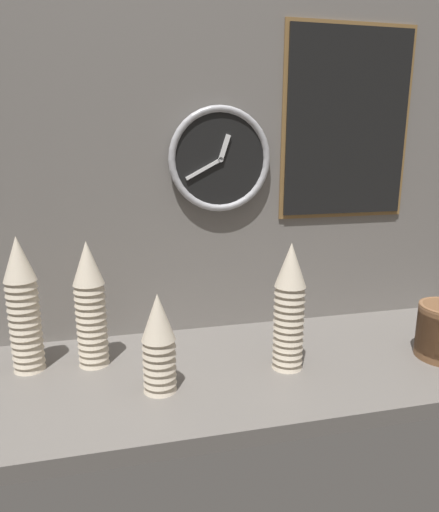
{
  "coord_description": "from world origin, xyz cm",
  "views": [
    {
      "loc": [
        -37.02,
        -104.65,
        56.7
      ],
      "look_at": [
        -11.56,
        4.0,
        28.25
      ],
      "focal_mm": 32.0,
      "sensor_mm": 36.0,
      "label": 1
    }
  ],
  "objects_px": {
    "cup_stack_far_left": "(23,305)",
    "menu_board": "(347,124)",
    "cup_stack_center_left": "(159,343)",
    "wall_clock": "(220,159)",
    "cup_stack_center_right": "(289,307)",
    "cup_stack_left": "(90,304)"
  },
  "relations": [
    {
      "from": "cup_stack_center_right",
      "to": "wall_clock",
      "type": "distance_m",
      "value": 0.46
    },
    {
      "from": "cup_stack_left",
      "to": "cup_stack_center_left",
      "type": "bearing_deg",
      "value": -47.66
    },
    {
      "from": "wall_clock",
      "to": "menu_board",
      "type": "distance_m",
      "value": 0.41
    },
    {
      "from": "cup_stack_center_right",
      "to": "cup_stack_left",
      "type": "height_order",
      "value": "same"
    },
    {
      "from": "cup_stack_center_right",
      "to": "cup_stack_far_left",
      "type": "height_order",
      "value": "cup_stack_far_left"
    },
    {
      "from": "cup_stack_center_left",
      "to": "menu_board",
      "type": "bearing_deg",
      "value": 28.25
    },
    {
      "from": "cup_stack_left",
      "to": "wall_clock",
      "type": "height_order",
      "value": "wall_clock"
    },
    {
      "from": "cup_stack_center_left",
      "to": "cup_stack_left",
      "type": "distance_m",
      "value": 0.23
    },
    {
      "from": "cup_stack_center_left",
      "to": "menu_board",
      "type": "distance_m",
      "value": 0.85
    },
    {
      "from": "cup_stack_center_left",
      "to": "cup_stack_center_right",
      "type": "relative_size",
      "value": 0.72
    },
    {
      "from": "cup_stack_center_right",
      "to": "wall_clock",
      "type": "relative_size",
      "value": 1.11
    },
    {
      "from": "cup_stack_left",
      "to": "wall_clock",
      "type": "xyz_separation_m",
      "value": [
        0.37,
        0.15,
        0.35
      ]
    },
    {
      "from": "cup_stack_far_left",
      "to": "menu_board",
      "type": "xyz_separation_m",
      "value": [
        0.92,
        0.15,
        0.44
      ]
    },
    {
      "from": "cup_stack_center_right",
      "to": "wall_clock",
      "type": "xyz_separation_m",
      "value": [
        -0.11,
        0.28,
        0.35
      ]
    },
    {
      "from": "wall_clock",
      "to": "menu_board",
      "type": "height_order",
      "value": "menu_board"
    },
    {
      "from": "cup_stack_center_right",
      "to": "wall_clock",
      "type": "bearing_deg",
      "value": 111.56
    },
    {
      "from": "wall_clock",
      "to": "cup_stack_center_left",
      "type": "bearing_deg",
      "value": -124.35
    },
    {
      "from": "cup_stack_far_left",
      "to": "menu_board",
      "type": "relative_size",
      "value": 0.62
    },
    {
      "from": "cup_stack_center_right",
      "to": "cup_stack_left",
      "type": "xyz_separation_m",
      "value": [
        -0.48,
        0.13,
        0.0
      ]
    },
    {
      "from": "cup_stack_center_right",
      "to": "menu_board",
      "type": "xyz_separation_m",
      "value": [
        0.28,
        0.29,
        0.45
      ]
    },
    {
      "from": "cup_stack_center_left",
      "to": "wall_clock",
      "type": "bearing_deg",
      "value": 55.65
    },
    {
      "from": "cup_stack_center_right",
      "to": "cup_stack_center_left",
      "type": "bearing_deg",
      "value": -173.52
    }
  ]
}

